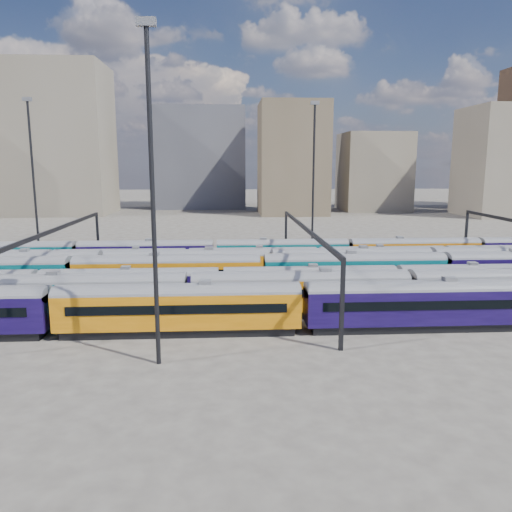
{
  "coord_description": "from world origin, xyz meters",
  "views": [
    {
      "loc": [
        0.51,
        -59.58,
        15.55
      ],
      "look_at": [
        4.45,
        7.95,
        3.0
      ],
      "focal_mm": 35.0,
      "sensor_mm": 36.0,
      "label": 1
    }
  ],
  "objects": [
    {
      "name": "ground",
      "position": [
        0.0,
        0.0,
        0.0
      ],
      "size": [
        500.0,
        500.0,
        0.0
      ],
      "primitive_type": "plane",
      "color": "#3E3A34",
      "rests_on": "ground"
    },
    {
      "name": "rake_6",
      "position": [
        8.89,
        15.0,
        2.64
      ],
      "size": [
        102.05,
        2.99,
        5.03
      ],
      "color": "black",
      "rests_on": "ground"
    },
    {
      "name": "rake_0",
      "position": [
        18.88,
        -15.0,
        2.95
      ],
      "size": [
        159.49,
        3.33,
        5.62
      ],
      "color": "black",
      "rests_on": "ground"
    },
    {
      "name": "rake_2",
      "position": [
        -0.24,
        -5.0,
        2.58
      ],
      "size": [
        119.82,
        2.92,
        4.92
      ],
      "color": "black",
      "rests_on": "ground"
    },
    {
      "name": "rake_3",
      "position": [
        -6.71,
        0.0,
        2.95
      ],
      "size": [
        113.6,
        3.32,
        5.62
      ],
      "color": "black",
      "rests_on": "ground"
    },
    {
      "name": "rake_1",
      "position": [
        7.96,
        -10.0,
        2.94
      ],
      "size": [
        113.32,
        3.32,
        5.6
      ],
      "color": "black",
      "rests_on": "ground"
    },
    {
      "name": "mast_3",
      "position": [
        15.0,
        24.0,
        13.97
      ],
      "size": [
        1.4,
        0.5,
        25.6
      ],
      "color": "black",
      "rests_on": "ground"
    },
    {
      "name": "rake_4",
      "position": [
        -4.77,
        5.0,
        2.8
      ],
      "size": [
        108.16,
        3.17,
        5.34
      ],
      "color": "black",
      "rests_on": "ground"
    },
    {
      "name": "mast_1",
      "position": [
        -30.0,
        22.0,
        13.97
      ],
      "size": [
        1.4,
        0.5,
        25.6
      ],
      "color": "black",
      "rests_on": "ground"
    },
    {
      "name": "gantry_2",
      "position": [
        10.0,
        0.0,
        6.79
      ],
      "size": [
        0.35,
        40.35,
        8.03
      ],
      "color": "black",
      "rests_on": "ground"
    },
    {
      "name": "rake_5",
      "position": [
        -5.16,
        10.0,
        2.39
      ],
      "size": [
        111.27,
        2.72,
        4.56
      ],
      "color": "black",
      "rests_on": "ground"
    },
    {
      "name": "mast_2",
      "position": [
        -5.0,
        -22.0,
        13.97
      ],
      "size": [
        1.4,
        0.5,
        25.6
      ],
      "color": "black",
      "rests_on": "ground"
    },
    {
      "name": "gantry_1",
      "position": [
        -20.0,
        0.0,
        6.79
      ],
      "size": [
        0.35,
        40.35,
        8.03
      ],
      "color": "black",
      "rests_on": "ground"
    }
  ]
}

